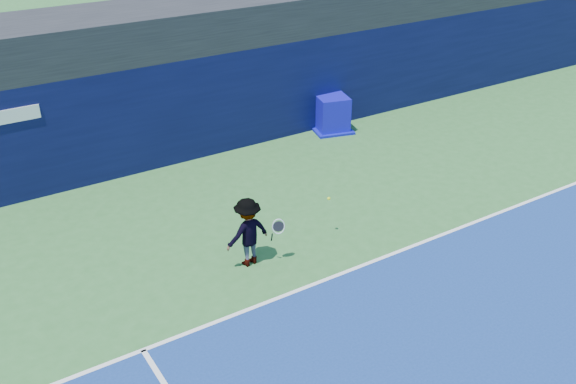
% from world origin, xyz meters
% --- Properties ---
extents(ground, '(80.00, 80.00, 0.00)m').
position_xyz_m(ground, '(0.00, 0.00, 0.00)').
color(ground, '#306A30').
rests_on(ground, ground).
extents(baseline, '(24.00, 0.10, 0.01)m').
position_xyz_m(baseline, '(0.00, 3.00, 0.01)').
color(baseline, white).
rests_on(baseline, ground).
extents(stadium_band, '(36.00, 3.00, 1.20)m').
position_xyz_m(stadium_band, '(0.00, 11.50, 3.60)').
color(stadium_band, black).
rests_on(stadium_band, back_wall_assembly).
extents(back_wall_assembly, '(36.00, 1.03, 3.00)m').
position_xyz_m(back_wall_assembly, '(-0.00, 10.50, 1.50)').
color(back_wall_assembly, '#090C34').
rests_on(back_wall_assembly, ground).
extents(equipment_cart, '(1.46, 1.46, 1.15)m').
position_xyz_m(equipment_cart, '(4.02, 9.69, 0.53)').
color(equipment_cart, '#120CAE').
rests_on(equipment_cart, ground).
extents(tennis_player, '(1.27, 0.72, 1.59)m').
position_xyz_m(tennis_player, '(-1.99, 4.43, 0.79)').
color(tennis_player, silver).
rests_on(tennis_player, ground).
extents(tennis_ball, '(0.08, 0.08, 0.08)m').
position_xyz_m(tennis_ball, '(0.16, 4.47, 0.98)').
color(tennis_ball, '#CFE219').
rests_on(tennis_ball, ground).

